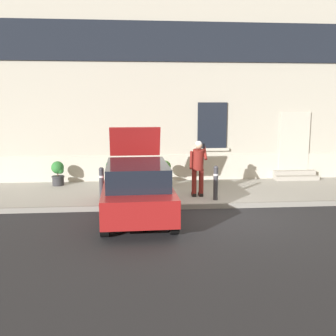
% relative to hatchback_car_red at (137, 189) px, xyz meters
% --- Properties ---
extents(ground_plane, '(80.00, 80.00, 0.00)m').
position_rel_hatchback_car_red_xyz_m(ground_plane, '(2.15, -0.14, -0.80)').
color(ground_plane, '#232326').
extents(sidewalk, '(24.00, 3.60, 0.15)m').
position_rel_hatchback_car_red_xyz_m(sidewalk, '(2.15, 2.66, -0.72)').
color(sidewalk, '#99968E').
rests_on(sidewalk, ground).
extents(curb_edge, '(24.00, 0.12, 0.15)m').
position_rel_hatchback_car_red_xyz_m(curb_edge, '(2.15, 0.80, -0.72)').
color(curb_edge, gray).
rests_on(curb_edge, ground).
extents(building_facade, '(24.00, 1.52, 7.50)m').
position_rel_hatchback_car_red_xyz_m(building_facade, '(2.16, 5.15, 2.93)').
color(building_facade, '#B2AD9E').
rests_on(building_facade, ground).
extents(entrance_stoop, '(1.62, 0.64, 0.32)m').
position_rel_hatchback_car_red_xyz_m(entrance_stoop, '(6.07, 4.19, -0.52)').
color(entrance_stoop, '#9E998E').
rests_on(entrance_stoop, sidewalk).
extents(hatchback_car_red, '(1.87, 4.10, 2.34)m').
position_rel_hatchback_car_red_xyz_m(hatchback_car_red, '(0.00, 0.00, 0.00)').
color(hatchback_car_red, maroon).
rests_on(hatchback_car_red, ground).
extents(bollard_near_person, '(0.15, 0.15, 1.04)m').
position_rel_hatchback_car_red_xyz_m(bollard_near_person, '(2.35, 1.21, -0.09)').
color(bollard_near_person, '#333338').
rests_on(bollard_near_person, sidewalk).
extents(bollard_far_left, '(0.15, 0.15, 1.04)m').
position_rel_hatchback_car_red_xyz_m(bollard_far_left, '(-1.02, 1.21, -0.09)').
color(bollard_far_left, '#333338').
rests_on(bollard_far_left, sidewalk).
extents(person_on_phone, '(0.51, 0.49, 1.75)m').
position_rel_hatchback_car_red_xyz_m(person_on_phone, '(1.89, 1.67, 0.35)').
color(person_on_phone, maroon).
rests_on(person_on_phone, sidewalk).
extents(planter_charcoal, '(0.44, 0.44, 0.86)m').
position_rel_hatchback_car_red_xyz_m(planter_charcoal, '(-2.74, 3.80, -0.19)').
color(planter_charcoal, '#2D2D30').
rests_on(planter_charcoal, sidewalk).
extents(planter_cream, '(0.44, 0.44, 0.86)m').
position_rel_hatchback_car_red_xyz_m(planter_cream, '(-0.85, 3.99, -0.19)').
color(planter_cream, beige).
rests_on(planter_cream, sidewalk).
extents(planter_terracotta, '(0.44, 0.44, 0.86)m').
position_rel_hatchback_car_red_xyz_m(planter_terracotta, '(1.04, 3.68, -0.19)').
color(planter_terracotta, '#B25B38').
rests_on(planter_terracotta, sidewalk).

